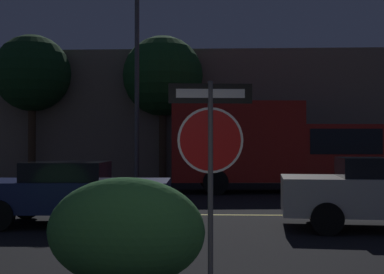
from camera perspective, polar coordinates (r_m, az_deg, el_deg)
road_center_stripe at (r=12.66m, az=0.76°, el=-8.29°), size 40.93×0.12×0.01m
stop_sign at (r=5.93m, az=1.98°, el=-0.52°), size 0.93×0.11×2.35m
hedge_bush_2 at (r=6.31m, az=-7.08°, el=-10.01°), size 1.84×0.83×1.26m
passing_car_2 at (r=11.34m, az=-12.65°, el=-5.73°), size 4.10×2.04×1.29m
delivery_truck at (r=18.87m, az=8.63°, el=-0.88°), size 7.33×2.74×3.12m
street_lamp at (r=19.00m, az=-5.89°, el=10.42°), size 0.53×0.53×7.77m
tree_0 at (r=22.98m, az=-3.13°, el=6.45°), size 3.42×3.42×6.30m
tree_1 at (r=23.89m, az=-16.68°, el=6.47°), size 3.26×3.26×6.34m
building_backdrop at (r=25.05m, az=4.37°, el=2.03°), size 25.23×4.05×5.81m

